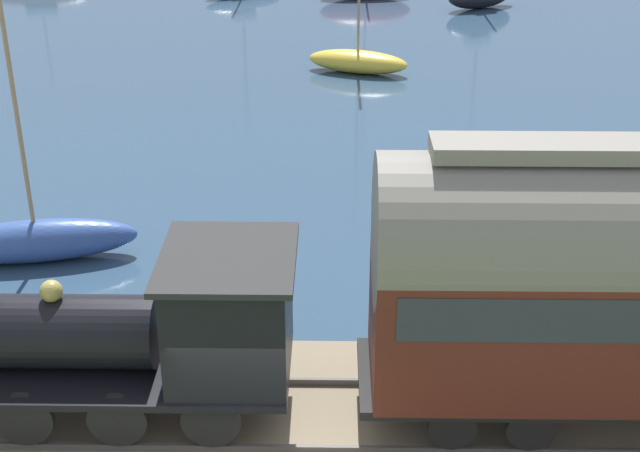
{
  "coord_description": "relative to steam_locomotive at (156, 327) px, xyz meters",
  "views": [
    {
      "loc": [
        -10.88,
        -1.19,
        9.76
      ],
      "look_at": [
        7.01,
        -0.91,
        1.2
      ],
      "focal_mm": 50.0,
      "sensor_mm": 36.0,
      "label": 1
    }
  ],
  "objects": [
    {
      "name": "rail_embankment",
      "position": [
        0.0,
        -1.63,
        -1.95
      ],
      "size": [
        4.63,
        56.0,
        0.55
      ],
      "color": "#84755B",
      "rests_on": "ground"
    },
    {
      "name": "steam_locomotive",
      "position": [
        0.0,
        0.0,
        0.0
      ],
      "size": [
        2.41,
        5.93,
        3.33
      ],
      "color": "black",
      "rests_on": "rail_embankment"
    },
    {
      "name": "sailboat_yellow",
      "position": [
        22.46,
        -3.77,
        -1.66
      ],
      "size": [
        2.51,
        4.26,
        7.13
      ],
      "rotation": [
        0.0,
        0.0,
        -0.31
      ],
      "color": "gold",
      "rests_on": "harbor_water"
    },
    {
      "name": "sailboat_blue",
      "position": [
        6.33,
        4.09,
        -1.58
      ],
      "size": [
        1.89,
        4.76,
        8.62
      ],
      "rotation": [
        0.0,
        0.0,
        0.19
      ],
      "color": "#335199",
      "rests_on": "harbor_water"
    }
  ]
}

